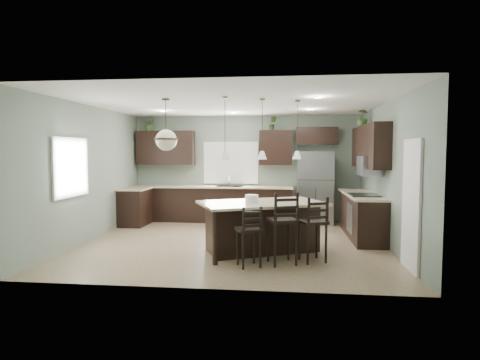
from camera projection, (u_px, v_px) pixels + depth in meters
name	position (u px, v px, depth m)	size (l,w,h in m)	color
ground	(233.00, 243.00, 8.11)	(6.00, 6.00, 0.00)	#9E8466
pantry_door	(411.00, 205.00, 6.18)	(0.04, 0.82, 2.04)	white
window_back	(231.00, 163.00, 10.76)	(1.35, 0.02, 1.00)	white
window_left	(70.00, 167.00, 7.53)	(0.02, 1.10, 1.00)	white
left_return_cabs	(135.00, 207.00, 10.06)	(0.60, 0.90, 0.90)	black
left_return_countertop	(135.00, 189.00, 10.02)	(0.66, 0.96, 0.04)	beige
back_lower_cabs	(213.00, 204.00, 10.60)	(4.20, 0.60, 0.90)	black
back_countertop	(213.00, 187.00, 10.55)	(4.20, 0.66, 0.04)	beige
sink_inset	(229.00, 186.00, 10.50)	(0.70, 0.45, 0.01)	gray
faucet	(229.00, 181.00, 10.46)	(0.02, 0.02, 0.28)	silver
back_upper_left	(166.00, 148.00, 10.77)	(1.55, 0.34, 0.90)	black
back_upper_right	(276.00, 148.00, 10.45)	(0.85, 0.34, 0.90)	black
fridge_header	(317.00, 136.00, 10.31)	(1.05, 0.34, 0.45)	black
right_lower_cabs	(362.00, 216.00, 8.66)	(0.60, 2.35, 0.90)	black
right_countertop	(361.00, 195.00, 8.62)	(0.66, 2.35, 0.04)	beige
cooktop	(364.00, 195.00, 8.35)	(0.58, 0.75, 0.02)	black
wall_oven_front	(349.00, 218.00, 8.42)	(0.01, 0.72, 0.60)	gray
right_upper_cabs	(370.00, 147.00, 8.54)	(0.34, 2.35, 0.90)	black
microwave	(369.00, 166.00, 8.30)	(0.40, 0.75, 0.40)	gray
refrigerator	(315.00, 188.00, 10.24)	(0.90, 0.74, 1.85)	#9B99A2
kitchen_island	(262.00, 227.00, 7.35)	(2.21, 1.25, 0.92)	black
serving_dish	(252.00, 199.00, 7.25)	(0.24, 0.24, 0.14)	white
bar_stool_left	(249.00, 236.00, 6.39)	(0.37, 0.37, 0.99)	black
bar_stool_center	(282.00, 228.00, 6.54)	(0.44, 0.44, 1.19)	black
bar_stool_right	(313.00, 229.00, 6.69)	(0.41, 0.41, 1.10)	black
pendant_left	(225.00, 128.00, 7.00)	(0.17, 0.17, 1.10)	white
pendant_center	(262.00, 129.00, 7.22)	(0.17, 0.17, 1.10)	white
pendant_right	(297.00, 130.00, 7.44)	(0.17, 0.17, 1.10)	white
chandelier	(166.00, 125.00, 7.24)	(0.43, 0.43, 0.94)	beige
plant_back_left	(149.00, 124.00, 10.74)	(0.34, 0.29, 0.37)	#344F22
plant_back_right	(272.00, 123.00, 10.38)	(0.20, 0.16, 0.36)	#2F4B21
plant_right_wall	(362.00, 118.00, 9.20)	(0.25, 0.25, 0.45)	#3B5A27
room_shell	(233.00, 159.00, 7.99)	(6.00, 6.00, 6.00)	slate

